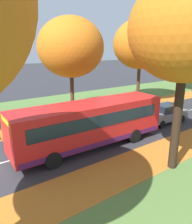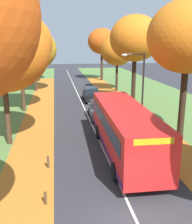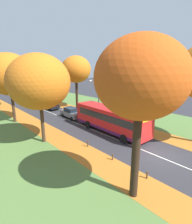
% 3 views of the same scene
% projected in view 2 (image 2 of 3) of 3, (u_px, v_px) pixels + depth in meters
% --- Properties ---
extents(leaf_litter_left, '(2.80, 60.00, 0.00)m').
position_uv_depth(leaf_litter_left, '(37.00, 125.00, 22.31)').
color(leaf_litter_left, '#B26B23').
rests_on(leaf_litter_left, grass_verge_left).
extents(grass_verge_right, '(12.00, 90.00, 0.01)m').
position_uv_depth(grass_verge_right, '(163.00, 103.00, 30.08)').
color(grass_verge_right, '#517538').
rests_on(grass_verge_right, ground).
extents(leaf_litter_right, '(2.80, 60.00, 0.00)m').
position_uv_depth(leaf_litter_right, '(141.00, 120.00, 23.67)').
color(leaf_litter_right, '#B26B23').
rests_on(leaf_litter_right, grass_verge_right).
extents(road_centre_line, '(0.12, 80.00, 0.01)m').
position_uv_depth(road_centre_line, '(83.00, 106.00, 28.72)').
color(road_centre_line, silver).
rests_on(road_centre_line, ground).
extents(tree_left_near, '(6.17, 6.17, 9.17)m').
position_uv_depth(tree_left_near, '(1.00, 49.00, 16.53)').
color(tree_left_near, '#422D1E').
rests_on(tree_left_near, ground).
extents(tree_left_mid, '(6.37, 6.37, 9.64)m').
position_uv_depth(tree_left_mid, '(19.00, 43.00, 25.25)').
color(tree_left_mid, '#422D1E').
rests_on(tree_left_mid, ground).
extents(tree_left_far, '(6.33, 6.33, 8.75)m').
position_uv_depth(tree_left_far, '(34.00, 49.00, 36.56)').
color(tree_left_far, '#422D1E').
rests_on(tree_left_far, ground).
extents(tree_left_distant, '(5.45, 5.45, 9.51)m').
position_uv_depth(tree_left_distant, '(36.00, 41.00, 46.28)').
color(tree_left_distant, '#382619').
rests_on(tree_left_distant, ground).
extents(tree_right_near, '(5.51, 5.51, 9.65)m').
position_uv_depth(tree_right_near, '(188.00, 37.00, 17.49)').
color(tree_right_near, black).
rests_on(tree_right_near, ground).
extents(tree_right_mid, '(5.43, 5.43, 9.67)m').
position_uv_depth(tree_right_mid, '(135.00, 39.00, 27.78)').
color(tree_right_mid, black).
rests_on(tree_right_mid, ground).
extents(tree_right_far, '(4.72, 4.72, 7.86)m').
position_uv_depth(tree_right_far, '(117.00, 50.00, 36.66)').
color(tree_right_far, '#382619').
rests_on(tree_right_far, ground).
extents(tree_right_distant, '(5.09, 5.09, 9.31)m').
position_uv_depth(tree_right_distant, '(102.00, 41.00, 47.15)').
color(tree_right_distant, '#382619').
rests_on(tree_right_distant, ground).
extents(bollard_second, '(0.12, 0.12, 0.59)m').
position_uv_depth(bollard_second, '(45.00, 198.00, 11.25)').
color(bollard_second, '#4C3823').
rests_on(bollard_second, ground).
extents(bollard_third, '(0.12, 0.12, 0.70)m').
position_uv_depth(bollard_third, '(48.00, 162.00, 14.51)').
color(bollard_third, '#4C3823').
rests_on(bollard_third, ground).
extents(streetlamp_right, '(1.89, 0.28, 6.00)m').
position_uv_depth(streetlamp_right, '(139.00, 82.00, 20.86)').
color(streetlamp_right, '#47474C').
rests_on(streetlamp_right, ground).
extents(bus, '(2.84, 10.46, 2.98)m').
position_uv_depth(bus, '(124.00, 128.00, 16.08)').
color(bus, red).
rests_on(bus, ground).
extents(car_grey_lead, '(1.89, 4.25, 1.62)m').
position_uv_depth(car_grey_lead, '(99.00, 110.00, 24.02)').
color(car_grey_lead, slate).
rests_on(car_grey_lead, ground).
extents(car_black_following, '(1.80, 4.21, 1.62)m').
position_uv_depth(car_black_following, '(91.00, 94.00, 31.27)').
color(car_black_following, black).
rests_on(car_black_following, ground).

